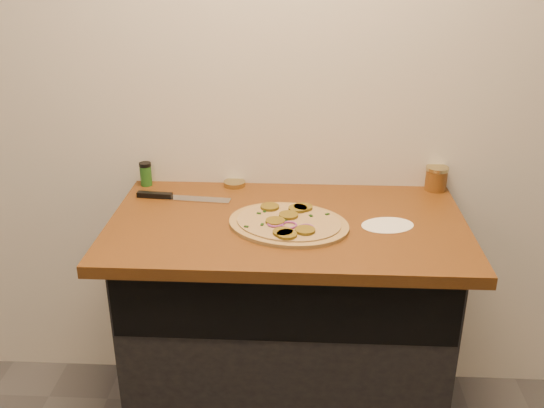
# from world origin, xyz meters

# --- Properties ---
(room_shell) EXTENTS (4.02, 3.52, 2.71)m
(room_shell) POSITION_xyz_m (0.00, 0.00, 1.70)
(room_shell) COLOR beige
(room_shell) RESTS_ON ground
(cabinet) EXTENTS (1.10, 0.60, 0.86)m
(cabinet) POSITION_xyz_m (0.00, 1.45, 0.43)
(cabinet) COLOR black
(cabinet) RESTS_ON ground
(countertop) EXTENTS (1.20, 0.70, 0.04)m
(countertop) POSITION_xyz_m (0.00, 1.42, 0.88)
(countertop) COLOR brown
(countertop) RESTS_ON cabinet
(pizza) EXTENTS (0.49, 0.49, 0.03)m
(pizza) POSITION_xyz_m (0.01, 1.38, 0.91)
(pizza) COLOR tan
(pizza) RESTS_ON countertop
(chefs_knife) EXTENTS (0.35, 0.07, 0.02)m
(chefs_knife) POSITION_xyz_m (-0.41, 1.58, 0.91)
(chefs_knife) COLOR #B7BAC1
(chefs_knife) RESTS_ON countertop
(mason_jar_lid) EXTENTS (0.10, 0.10, 0.02)m
(mason_jar_lid) POSITION_xyz_m (-0.21, 1.72, 0.91)
(mason_jar_lid) COLOR tan
(mason_jar_lid) RESTS_ON countertop
(salsa_jar) EXTENTS (0.08, 0.08, 0.09)m
(salsa_jar) POSITION_xyz_m (0.55, 1.72, 0.95)
(salsa_jar) COLOR #A71410
(salsa_jar) RESTS_ON countertop
(spice_shaker) EXTENTS (0.05, 0.05, 0.09)m
(spice_shaker) POSITION_xyz_m (-0.55, 1.71, 0.95)
(spice_shaker) COLOR #225C1D
(spice_shaker) RESTS_ON countertop
(flour_spill) EXTENTS (0.21, 0.21, 0.00)m
(flour_spill) POSITION_xyz_m (0.33, 1.40, 0.90)
(flour_spill) COLOR white
(flour_spill) RESTS_ON countertop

